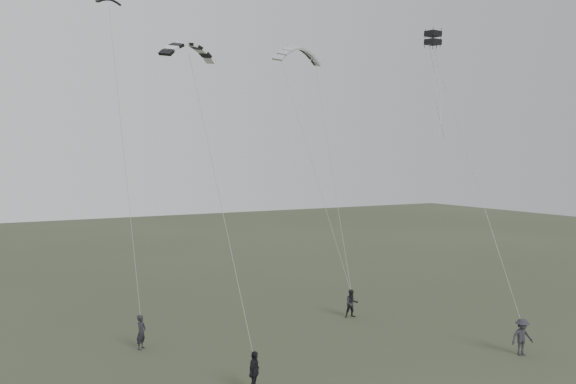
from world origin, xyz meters
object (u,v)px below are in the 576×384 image
flyer_left (141,332)px  kite_pale_large (298,48)px  flyer_far (522,337)px  kite_box (433,38)px  kite_striped (189,44)px  flyer_right (352,303)px  kite_dark_small (109,0)px  flyer_center (254,372)px

flyer_left → kite_pale_large: 23.12m
flyer_far → kite_box: bearing=104.2°
kite_striped → kite_box: size_ratio=4.07×
flyer_right → kite_dark_small: kite_dark_small is taller
flyer_far → kite_pale_large: bearing=107.2°
kite_dark_small → kite_box: (15.10, -9.31, -2.31)m
flyer_right → kite_striped: (-9.48, 0.13, 13.73)m
flyer_left → flyer_right: 11.92m
flyer_right → kite_pale_large: size_ratio=0.40×
flyer_left → kite_dark_small: kite_dark_small is taller
flyer_left → flyer_center: bearing=-118.9°
flyer_center → kite_striped: bearing=45.7°
flyer_left → flyer_far: flyer_far is taller
flyer_center → kite_striped: kite_striped is taller
kite_striped → kite_box: 13.01m
flyer_center → kite_box: (12.42, 3.90, 14.73)m
kite_pale_large → kite_box: size_ratio=5.52×
flyer_center → flyer_far: size_ratio=0.94×
flyer_right → flyer_far: size_ratio=0.93×
kite_striped → flyer_left: bearing=155.7°
flyer_right → flyer_far: (3.30, -8.90, 0.06)m
kite_dark_small → flyer_left: bearing=-96.1°
flyer_center → kite_dark_small: bearing=55.7°
flyer_center → flyer_far: bearing=-55.1°
kite_striped → kite_pale_large: bearing=18.2°
kite_pale_large → kite_box: kite_pale_large is taller
kite_dark_small → kite_pale_large: 14.12m
flyer_center → kite_pale_large: bearing=9.9°
flyer_center → kite_pale_large: (11.09, 16.26, 16.22)m
kite_pale_large → flyer_left: bearing=-156.5°
kite_dark_small → kite_box: kite_dark_small is taller
flyer_far → kite_box: (-0.18, 5.96, 14.68)m
flyer_right → kite_box: (3.12, -2.94, 14.73)m
flyer_left → flyer_far: size_ratio=0.96×
flyer_right → flyer_far: flyer_far is taller
flyer_far → kite_dark_small: bearing=147.5°
flyer_far → kite_box: kite_box is taller
flyer_right → kite_dark_small: size_ratio=1.21×
kite_dark_small → flyer_center: bearing=-85.2°
kite_striped → kite_box: kite_box is taller
kite_dark_small → kite_striped: (2.50, -6.24, -3.31)m
flyer_left → kite_pale_large: bearing=-15.4°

